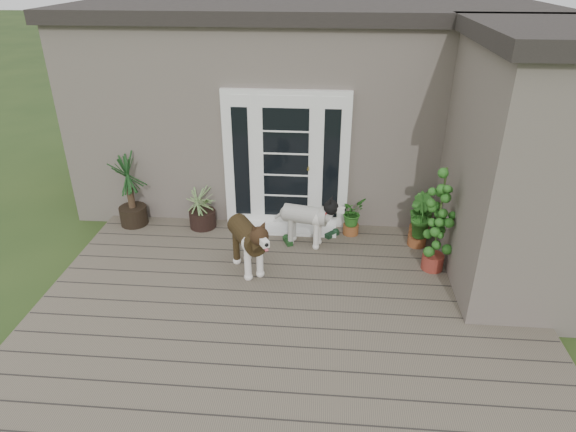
{
  "coord_description": "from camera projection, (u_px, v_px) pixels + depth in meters",
  "views": [
    {
      "loc": [
        0.42,
        -4.47,
        3.91
      ],
      "look_at": [
        -0.1,
        1.75,
        0.7
      ],
      "focal_mm": 31.17,
      "sensor_mm": 36.0,
      "label": 1
    }
  ],
  "objects": [
    {
      "name": "deck",
      "position": [
        287.0,
        313.0,
        6.11
      ],
      "size": [
        6.2,
        4.6,
        0.12
      ],
      "primitive_type": "cube",
      "color": "#6B5B4C",
      "rests_on": "ground"
    },
    {
      "name": "door_unit",
      "position": [
        286.0,
        161.0,
        7.55
      ],
      "size": [
        1.9,
        0.14,
        2.15
      ],
      "primitive_type": "cube",
      "color": "white",
      "rests_on": "deck"
    },
    {
      "name": "herb_c",
      "position": [
        421.0,
        218.0,
        7.56
      ],
      "size": [
        0.47,
        0.47,
        0.62
      ],
      "primitive_type": "imported",
      "rotation": [
        0.0,
        0.0,
        4.49
      ],
      "color": "#1C5C1A",
      "rests_on": "deck"
    },
    {
      "name": "sapling",
      "position": [
        439.0,
        219.0,
        6.53
      ],
      "size": [
        0.47,
        0.47,
        1.55
      ],
      "primitive_type": null,
      "rotation": [
        0.0,
        0.0,
        -0.04
      ],
      "color": "#195A1D",
      "rests_on": "deck"
    },
    {
      "name": "clog_left",
      "position": [
        288.0,
        240.0,
        7.49
      ],
      "size": [
        0.22,
        0.3,
        0.08
      ],
      "primitive_type": null,
      "rotation": [
        0.0,
        0.0,
        0.4
      ],
      "color": "#163816",
      "rests_on": "deck"
    },
    {
      "name": "herb_b",
      "position": [
        419.0,
        227.0,
        7.32
      ],
      "size": [
        0.51,
        0.51,
        0.6
      ],
      "primitive_type": "imported",
      "rotation": [
        0.0,
        0.0,
        1.94
      ],
      "color": "#245618",
      "rests_on": "deck"
    },
    {
      "name": "roof_main",
      "position": [
        308.0,
        7.0,
        8.44
      ],
      "size": [
        7.6,
        4.2,
        0.2
      ],
      "primitive_type": "cube",
      "color": "#2D2826",
      "rests_on": "house_main"
    },
    {
      "name": "herb_a",
      "position": [
        351.0,
        219.0,
        7.64
      ],
      "size": [
        0.54,
        0.54,
        0.5
      ],
      "primitive_type": "imported",
      "rotation": [
        0.0,
        0.0,
        1.0
      ],
      "color": "#1B601E",
      "rests_on": "deck"
    },
    {
      "name": "clog_right",
      "position": [
        332.0,
        234.0,
        7.67
      ],
      "size": [
        0.28,
        0.29,
        0.08
      ],
      "primitive_type": null,
      "rotation": [
        0.0,
        0.0,
        -0.77
      ],
      "color": "black",
      "rests_on": "deck"
    },
    {
      "name": "spider_plant",
      "position": [
        202.0,
        206.0,
        7.8
      ],
      "size": [
        0.81,
        0.81,
        0.74
      ],
      "primitive_type": null,
      "rotation": [
        0.0,
        0.0,
        0.19
      ],
      "color": "#A5B871",
      "rests_on": "deck"
    },
    {
      "name": "door_step",
      "position": [
        285.0,
        228.0,
        7.86
      ],
      "size": [
        1.6,
        0.4,
        0.05
      ],
      "primitive_type": "cube",
      "color": "white",
      "rests_on": "deck"
    },
    {
      "name": "white_dog",
      "position": [
        305.0,
        223.0,
        7.32
      ],
      "size": [
        0.91,
        0.54,
        0.71
      ],
      "primitive_type": null,
      "rotation": [
        0.0,
        0.0,
        -1.79
      ],
      "color": "white",
      "rests_on": "deck"
    },
    {
      "name": "roof_wing",
      "position": [
        561.0,
        33.0,
        5.43
      ],
      "size": [
        1.8,
        2.6,
        0.2
      ],
      "primitive_type": "cube",
      "color": "#2D2826",
      "rests_on": "house_wing"
    },
    {
      "name": "house_main",
      "position": [
        307.0,
        103.0,
        9.19
      ],
      "size": [
        7.4,
        4.0,
        3.1
      ],
      "primitive_type": "cube",
      "color": "#665E54",
      "rests_on": "ground"
    },
    {
      "name": "yucca",
      "position": [
        130.0,
        190.0,
        7.78
      ],
      "size": [
        1.08,
        1.08,
        1.18
      ],
      "primitive_type": null,
      "rotation": [
        0.0,
        0.0,
        -0.43
      ],
      "color": "black",
      "rests_on": "deck"
    },
    {
      "name": "brindle_dog",
      "position": [
        247.0,
        244.0,
        6.68
      ],
      "size": [
        0.85,
        1.03,
        0.8
      ],
      "primitive_type": null,
      "rotation": [
        0.0,
        0.0,
        3.68
      ],
      "color": "#3C2C16",
      "rests_on": "deck"
    },
    {
      "name": "house_wing",
      "position": [
        527.0,
        174.0,
        6.19
      ],
      "size": [
        1.6,
        2.4,
        3.1
      ],
      "primitive_type": "cube",
      "color": "#665E54",
      "rests_on": "ground"
    }
  ]
}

